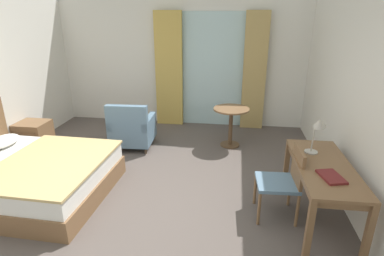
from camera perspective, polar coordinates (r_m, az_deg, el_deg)
name	(u,v)px	position (r m, az deg, el deg)	size (l,w,h in m)	color
ground	(136,210)	(4.09, -10.24, -14.78)	(5.79, 7.20, 0.10)	#564C47
wall_back	(181,62)	(6.67, -1.99, 12.11)	(5.39, 0.12, 2.65)	silver
wall_right	(383,117)	(3.61, 31.87, 1.79)	(0.12, 6.80, 2.65)	silver
balcony_glass_door	(211,71)	(6.53, 3.59, 10.50)	(1.32, 0.02, 2.33)	silver
curtain_panel_left	(169,70)	(6.56, -4.28, 10.62)	(0.57, 0.10, 2.35)	tan
curtain_panel_right	(254,72)	(6.42, 11.48, 10.06)	(0.46, 0.10, 2.35)	tan
bed	(27,175)	(4.66, -28.24, -7.74)	(2.03, 1.70, 1.10)	brown
nightstand	(34,136)	(6.11, -27.17, -1.34)	(0.51, 0.47, 0.52)	brown
writing_desk	(323,172)	(3.74, 23.11, -7.50)	(0.61, 1.42, 0.73)	brown
desk_chair	(285,179)	(3.77, 16.75, -8.96)	(0.49, 0.48, 0.87)	slate
desk_lamp	(318,127)	(3.98, 22.32, 0.16)	(0.25, 0.31, 0.42)	#B7B2A8
closed_book	(331,177)	(3.44, 24.37, -8.23)	(0.19, 0.30, 0.03)	maroon
armchair_by_window	(132,129)	(5.61, -11.04, -0.26)	(0.74, 0.76, 0.86)	slate
round_cafe_table	(231,118)	(5.57, 7.23, 1.78)	(0.64, 0.64, 0.71)	brown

